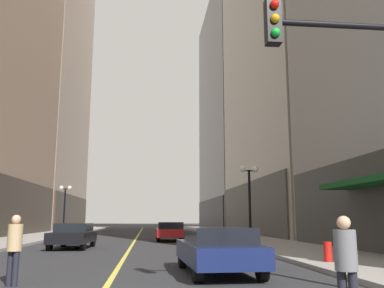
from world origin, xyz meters
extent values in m
plane|color=#2D2D30|center=(0.00, 35.00, 0.00)|extent=(200.00, 200.00, 0.00)
cube|color=#9E9991|center=(-8.25, 35.00, 0.07)|extent=(4.50, 78.00, 0.15)
cube|color=#9E9991|center=(8.25, 35.00, 0.07)|extent=(4.50, 78.00, 0.15)
cube|color=#E5D64C|center=(0.00, 35.00, 0.00)|extent=(0.16, 70.00, 0.01)
cube|color=#332A23|center=(-10.60, 34.50, 2.50)|extent=(0.50, 22.80, 5.00)
cube|color=#332A23|center=(-10.60, 60.00, 2.50)|extent=(0.50, 24.70, 5.00)
cube|color=#403C35|center=(10.60, 34.50, 2.50)|extent=(0.50, 22.80, 5.00)
cube|color=gray|center=(17.94, 60.00, 18.93)|extent=(14.88, 26.00, 37.86)
cube|color=#2C2C2E|center=(10.60, 60.00, 2.27)|extent=(0.50, 24.70, 4.54)
cube|color=#144C1E|center=(9.70, 10.71, 3.00)|extent=(1.60, 6.81, 0.24)
cube|color=#141E4C|center=(2.94, 7.59, 0.59)|extent=(2.06, 4.60, 0.55)
cube|color=black|center=(2.94, 7.36, 1.07)|extent=(1.76, 2.60, 0.50)
cylinder|color=black|center=(2.05, 9.14, 0.32)|extent=(0.24, 0.65, 0.64)
cylinder|color=black|center=(3.70, 9.20, 0.32)|extent=(0.24, 0.65, 0.64)
cylinder|color=black|center=(2.17, 5.97, 0.32)|extent=(0.24, 0.65, 0.64)
cylinder|color=black|center=(3.82, 6.03, 0.32)|extent=(0.24, 0.65, 0.64)
cube|color=black|center=(-3.03, 18.39, 0.59)|extent=(2.01, 4.30, 0.55)
cube|color=black|center=(-3.02, 18.60, 1.07)|extent=(1.72, 2.43, 0.50)
cylinder|color=black|center=(-2.26, 16.88, 0.32)|extent=(0.24, 0.65, 0.64)
cylinder|color=black|center=(-3.89, 16.93, 0.32)|extent=(0.24, 0.65, 0.64)
cylinder|color=black|center=(-2.16, 19.85, 0.32)|extent=(0.24, 0.65, 0.64)
cylinder|color=black|center=(-3.80, 19.90, 0.32)|extent=(0.24, 0.65, 0.64)
cube|color=#B21919|center=(2.48, 25.37, 0.59)|extent=(1.93, 4.80, 0.55)
cube|color=black|center=(2.48, 25.13, 1.07)|extent=(1.70, 2.69, 0.50)
cylinder|color=black|center=(1.64, 27.05, 0.32)|extent=(0.22, 0.64, 0.64)
cylinder|color=black|center=(3.32, 27.05, 0.32)|extent=(0.22, 0.64, 0.64)
cylinder|color=black|center=(1.64, 23.69, 0.32)|extent=(0.22, 0.64, 0.64)
cylinder|color=black|center=(3.33, 23.70, 0.32)|extent=(0.22, 0.64, 0.64)
cylinder|color=slate|center=(3.95, 1.71, 1.08)|extent=(0.48, 0.48, 0.61)
sphere|color=tan|center=(3.95, 1.71, 1.50)|extent=(0.21, 0.21, 0.21)
cylinder|color=black|center=(-2.14, 5.88, 0.40)|extent=(0.14, 0.14, 0.80)
cylinder|color=black|center=(-2.28, 5.94, 0.40)|extent=(0.14, 0.14, 0.80)
cylinder|color=tan|center=(-2.21, 5.91, 1.12)|extent=(0.45, 0.45, 0.63)
sphere|color=tan|center=(-2.21, 5.91, 1.54)|extent=(0.22, 0.22, 0.22)
cylinder|color=black|center=(4.80, 2.50, 5.20)|extent=(3.20, 0.12, 0.12)
cube|color=black|center=(3.20, 2.50, 5.20)|extent=(0.28, 0.24, 0.90)
sphere|color=red|center=(3.20, 2.36, 5.48)|extent=(0.17, 0.17, 0.17)
sphere|color=orange|center=(3.20, 2.36, 5.20)|extent=(0.17, 0.17, 0.17)
sphere|color=green|center=(3.20, 2.36, 4.92)|extent=(0.17, 0.17, 0.17)
cylinder|color=black|center=(-6.40, 32.86, 2.10)|extent=(0.14, 0.14, 4.20)
cylinder|color=black|center=(-6.40, 32.86, 4.15)|extent=(0.80, 0.06, 0.06)
sphere|color=white|center=(-6.75, 32.86, 4.25)|extent=(0.36, 0.36, 0.36)
sphere|color=white|center=(-6.05, 32.86, 4.25)|extent=(0.36, 0.36, 0.36)
cylinder|color=black|center=(6.40, 17.54, 2.10)|extent=(0.14, 0.14, 4.20)
cylinder|color=black|center=(6.40, 17.54, 4.15)|extent=(0.80, 0.06, 0.06)
sphere|color=white|center=(6.05, 17.54, 4.25)|extent=(0.36, 0.36, 0.36)
sphere|color=white|center=(6.75, 17.54, 4.25)|extent=(0.36, 0.36, 0.36)
cylinder|color=red|center=(6.90, 9.03, 0.40)|extent=(0.28, 0.28, 0.80)
camera|label=1|loc=(0.94, -4.47, 1.56)|focal=38.41mm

